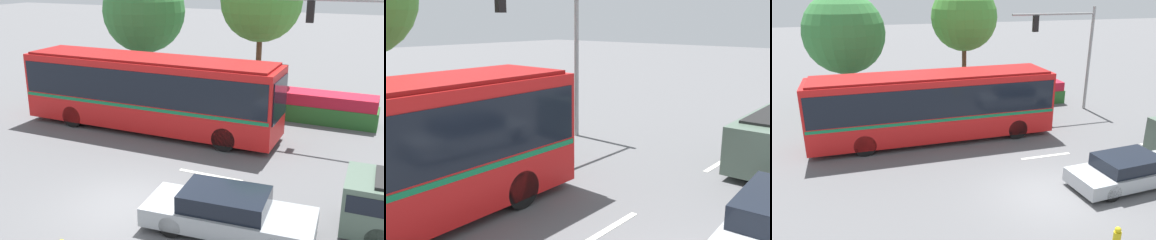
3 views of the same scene
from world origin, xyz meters
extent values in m
cube|color=black|center=(3.10, 6.59, 2.11)|extent=(0.07, 2.14, 1.68)
cylinder|color=black|center=(1.18, 7.68, 0.50)|extent=(1.00, 0.31, 1.00)
cylinder|color=black|center=(1.19, 5.47, 0.50)|extent=(1.00, 0.31, 1.00)
cylinder|color=black|center=(4.82, 0.81, 0.32)|extent=(0.65, 0.27, 0.63)
cylinder|color=black|center=(10.18, 2.41, 0.34)|extent=(0.69, 0.28, 0.68)
cylinder|color=black|center=(7.22, 2.32, 0.34)|extent=(0.69, 0.28, 0.68)
cylinder|color=gray|center=(7.30, 8.94, 3.11)|extent=(0.18, 0.18, 6.22)
cylinder|color=green|center=(3.60, 9.06, 5.02)|extent=(0.18, 0.02, 0.18)
cube|color=#286028|center=(3.11, 10.97, 0.42)|extent=(7.15, 1.44, 0.84)
cube|color=#B7192D|center=(3.11, 10.97, 1.12)|extent=(7.00, 1.37, 0.56)
cube|color=silver|center=(7.89, 3.04, 0.01)|extent=(2.40, 0.16, 0.01)
cube|color=silver|center=(1.58, 3.08, 0.01)|extent=(2.40, 0.16, 0.01)
camera|label=1|loc=(7.14, -10.76, 6.98)|focal=42.92mm
camera|label=2|loc=(-5.37, -2.16, 4.64)|focal=39.60mm
camera|label=3|loc=(-6.28, -10.86, 7.24)|focal=35.21mm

